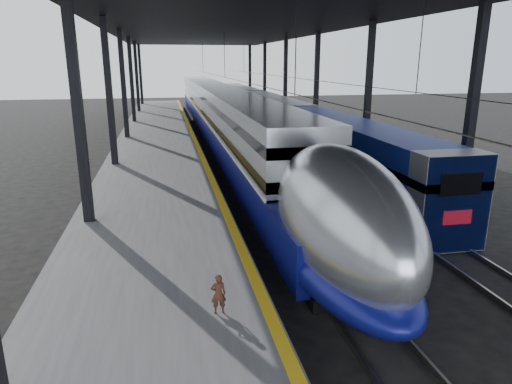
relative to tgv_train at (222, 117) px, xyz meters
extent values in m
plane|color=black|center=(-2.00, -27.46, -2.12)|extent=(160.00, 160.00, 0.00)
cube|color=#4C4C4F|center=(-5.50, -7.46, -1.62)|extent=(6.00, 80.00, 1.00)
cube|color=gold|center=(-2.70, -7.46, -1.11)|extent=(0.30, 80.00, 0.01)
cube|color=slate|center=(-0.72, -7.46, -2.04)|extent=(0.08, 80.00, 0.16)
cube|color=slate|center=(0.72, -7.46, -2.04)|extent=(0.08, 80.00, 0.16)
cube|color=slate|center=(4.28, -7.46, -2.04)|extent=(0.08, 80.00, 0.16)
cube|color=slate|center=(5.72, -7.46, -2.04)|extent=(0.08, 80.00, 0.16)
cube|color=black|center=(-7.80, -22.46, 2.38)|extent=(0.35, 0.35, 9.00)
cube|color=black|center=(7.60, -22.46, 2.38)|extent=(0.35, 0.35, 9.00)
cube|color=black|center=(-7.80, -12.46, 2.38)|extent=(0.35, 0.35, 9.00)
cube|color=black|center=(7.60, -12.46, 2.38)|extent=(0.35, 0.35, 9.00)
cube|color=black|center=(-7.80, -2.46, 2.38)|extent=(0.35, 0.35, 9.00)
cube|color=black|center=(7.60, -2.46, 2.38)|extent=(0.35, 0.35, 9.00)
cube|color=black|center=(-7.80, 7.54, 2.38)|extent=(0.35, 0.35, 9.00)
cube|color=black|center=(7.60, 7.54, 2.38)|extent=(0.35, 0.35, 9.00)
cube|color=black|center=(-7.80, 17.54, 2.38)|extent=(0.35, 0.35, 9.00)
cube|color=black|center=(7.60, 17.54, 2.38)|extent=(0.35, 0.35, 9.00)
cube|color=black|center=(-7.80, 27.54, 2.38)|extent=(0.35, 0.35, 9.00)
cube|color=black|center=(7.60, 27.54, 2.38)|extent=(0.35, 0.35, 9.00)
cube|color=black|center=(-0.10, -7.46, 7.13)|extent=(18.00, 75.00, 0.45)
cylinder|color=slate|center=(0.00, -7.46, 3.38)|extent=(0.03, 74.00, 0.03)
cylinder|color=slate|center=(5.00, -7.46, 3.38)|extent=(0.03, 74.00, 0.03)
cube|color=#B4B6BB|center=(0.00, 4.01, 0.30)|extent=(3.05, 57.00, 4.21)
cube|color=#0D105E|center=(0.00, 2.51, -1.01)|extent=(3.14, 62.00, 1.63)
cube|color=silver|center=(0.00, 4.01, -0.17)|extent=(3.16, 57.00, 0.11)
cube|color=black|center=(0.00, 4.01, 1.52)|extent=(3.10, 57.00, 0.44)
cube|color=black|center=(0.00, 4.01, 0.30)|extent=(3.10, 57.00, 0.44)
ellipsoid|color=#B4B6BB|center=(0.00, -27.49, 0.15)|extent=(3.05, 8.40, 4.21)
ellipsoid|color=#0D105E|center=(0.00, -27.49, -1.06)|extent=(3.14, 8.40, 1.79)
ellipsoid|color=black|center=(0.00, -30.09, 0.99)|extent=(1.58, 2.20, 0.95)
cube|color=black|center=(0.00, -27.49, -1.92)|extent=(2.32, 2.60, 0.40)
cube|color=black|center=(0.00, -5.49, -1.92)|extent=(2.32, 2.60, 0.40)
cube|color=navy|center=(5.00, -16.90, -0.27)|extent=(2.59, 18.00, 3.51)
cube|color=gray|center=(5.00, -25.30, -0.27)|extent=(2.63, 1.20, 3.56)
cube|color=black|center=(5.00, -25.92, 0.52)|extent=(1.57, 0.06, 0.79)
cube|color=#AE0D1F|center=(5.00, -25.92, -0.69)|extent=(1.11, 0.06, 0.51)
cube|color=gray|center=(5.00, 2.10, -0.27)|extent=(2.59, 18.00, 3.51)
cube|color=gray|center=(5.00, 21.10, -0.27)|extent=(2.59, 18.00, 3.51)
cube|color=black|center=(5.00, -22.90, -1.94)|extent=(2.03, 2.40, 0.36)
cube|color=black|center=(5.00, -0.90, -1.94)|extent=(2.03, 2.40, 0.36)
imported|color=#432116|center=(-3.86, -29.85, -0.63)|extent=(0.36, 0.25, 0.98)
camera|label=1|loc=(-4.86, -39.34, 4.55)|focal=32.00mm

